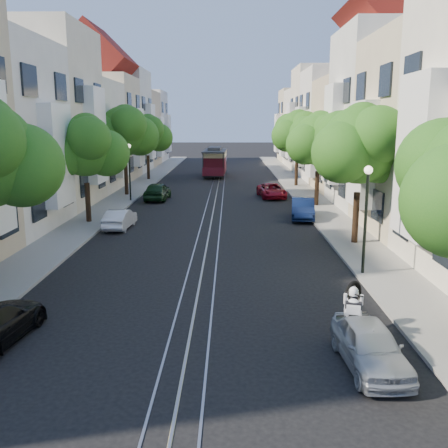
{
  "coord_description": "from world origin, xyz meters",
  "views": [
    {
      "loc": [
        1.12,
        -14.72,
        5.92
      ],
      "look_at": [
        0.87,
        5.76,
        1.68
      ],
      "focal_mm": 40.0,
      "sensor_mm": 36.0,
      "label": 1
    }
  ],
  "objects_px": {
    "tree_e_d": "(298,133)",
    "parked_car_w_mid": "(120,219)",
    "tree_e_c": "(320,141)",
    "tree_w_d": "(148,134)",
    "parked_car_e_near": "(370,346)",
    "lamp_east": "(366,204)",
    "tree_w_c": "(125,132)",
    "tree_e_b": "(361,147)",
    "parked_car_e_far": "(272,191)",
    "tree_w_b": "(86,148)",
    "lamp_west": "(129,164)",
    "parked_car_e_mid": "(303,209)",
    "sportbike_rider": "(353,312)",
    "cable_car": "(215,160)",
    "parked_car_w_far": "(157,191)"
  },
  "relations": [
    {
      "from": "parked_car_e_near",
      "to": "parked_car_e_far",
      "type": "height_order",
      "value": "same"
    },
    {
      "from": "tree_e_d",
      "to": "lamp_west",
      "type": "bearing_deg",
      "value": -146.5
    },
    {
      "from": "tree_e_d",
      "to": "parked_car_w_mid",
      "type": "bearing_deg",
      "value": -123.75
    },
    {
      "from": "parked_car_e_mid",
      "to": "parked_car_e_far",
      "type": "xyz_separation_m",
      "value": [
        -1.2,
        8.66,
        -0.08
      ]
    },
    {
      "from": "parked_car_e_near",
      "to": "tree_w_d",
      "type": "bearing_deg",
      "value": 103.16
    },
    {
      "from": "lamp_west",
      "to": "cable_car",
      "type": "xyz_separation_m",
      "value": [
        5.8,
        17.74,
        -1.13
      ]
    },
    {
      "from": "tree_w_b",
      "to": "parked_car_w_far",
      "type": "distance_m",
      "value": 10.0
    },
    {
      "from": "parked_car_e_near",
      "to": "parked_car_w_far",
      "type": "xyz_separation_m",
      "value": [
        -8.93,
        26.26,
        0.12
      ]
    },
    {
      "from": "tree_e_c",
      "to": "tree_w_c",
      "type": "relative_size",
      "value": 0.92
    },
    {
      "from": "parked_car_e_near",
      "to": "parked_car_e_mid",
      "type": "distance_m",
      "value": 18.94
    },
    {
      "from": "tree_e_c",
      "to": "lamp_west",
      "type": "xyz_separation_m",
      "value": [
        -13.56,
        2.02,
        -1.75
      ]
    },
    {
      "from": "tree_w_b",
      "to": "lamp_east",
      "type": "xyz_separation_m",
      "value": [
        13.44,
        -9.98,
        -1.55
      ]
    },
    {
      "from": "tree_e_b",
      "to": "parked_car_e_far",
      "type": "height_order",
      "value": "tree_e_b"
    },
    {
      "from": "sportbike_rider",
      "to": "lamp_west",
      "type": "bearing_deg",
      "value": 126.99
    },
    {
      "from": "tree_e_d",
      "to": "tree_w_c",
      "type": "bearing_deg",
      "value": -157.38
    },
    {
      "from": "tree_w_b",
      "to": "cable_car",
      "type": "relative_size",
      "value": 0.83
    },
    {
      "from": "tree_e_d",
      "to": "parked_car_e_near",
      "type": "height_order",
      "value": "tree_e_d"
    },
    {
      "from": "tree_e_d",
      "to": "lamp_east",
      "type": "xyz_separation_m",
      "value": [
        -0.96,
        -26.98,
        -2.02
      ]
    },
    {
      "from": "lamp_east",
      "to": "parked_car_e_far",
      "type": "height_order",
      "value": "lamp_east"
    },
    {
      "from": "lamp_east",
      "to": "lamp_west",
      "type": "xyz_separation_m",
      "value": [
        -12.6,
        18.0,
        0.0
      ]
    },
    {
      "from": "sportbike_rider",
      "to": "parked_car_e_far",
      "type": "xyz_separation_m",
      "value": [
        -0.03,
        26.19,
        -0.32
      ]
    },
    {
      "from": "tree_e_d",
      "to": "parked_car_e_near",
      "type": "distance_m",
      "value": 34.77
    },
    {
      "from": "parked_car_e_near",
      "to": "parked_car_w_mid",
      "type": "xyz_separation_m",
      "value": [
        -9.57,
        15.98,
        -0.01
      ]
    },
    {
      "from": "cable_car",
      "to": "parked_car_e_far",
      "type": "bearing_deg",
      "value": -70.7
    },
    {
      "from": "tree_e_d",
      "to": "parked_car_e_far",
      "type": "bearing_deg",
      "value": -112.76
    },
    {
      "from": "tree_e_d",
      "to": "tree_w_c",
      "type": "xyz_separation_m",
      "value": [
        -14.4,
        -6.0,
        0.2
      ]
    },
    {
      "from": "tree_e_c",
      "to": "lamp_west",
      "type": "height_order",
      "value": "tree_e_c"
    },
    {
      "from": "tree_w_d",
      "to": "sportbike_rider",
      "type": "bearing_deg",
      "value": -73.07
    },
    {
      "from": "parked_car_e_far",
      "to": "parked_car_e_near",
      "type": "bearing_deg",
      "value": -96.06
    },
    {
      "from": "tree_w_c",
      "to": "parked_car_e_mid",
      "type": "xyz_separation_m",
      "value": [
        12.74,
        -9.48,
        -4.43
      ]
    },
    {
      "from": "tree_e_c",
      "to": "tree_w_d",
      "type": "relative_size",
      "value": 1.0
    },
    {
      "from": "tree_e_d",
      "to": "parked_car_e_mid",
      "type": "relative_size",
      "value": 1.76
    },
    {
      "from": "tree_e_c",
      "to": "tree_e_d",
      "type": "distance_m",
      "value": 11.0
    },
    {
      "from": "tree_w_b",
      "to": "parked_car_w_mid",
      "type": "relative_size",
      "value": 1.87
    },
    {
      "from": "tree_e_c",
      "to": "parked_car_e_mid",
      "type": "distance_m",
      "value": 6.21
    },
    {
      "from": "tree_w_c",
      "to": "parked_car_w_far",
      "type": "distance_m",
      "value": 5.59
    },
    {
      "from": "tree_w_b",
      "to": "sportbike_rider",
      "type": "xyz_separation_m",
      "value": [
        11.57,
        -16.01,
        -3.52
      ]
    },
    {
      "from": "tree_w_d",
      "to": "sportbike_rider",
      "type": "relative_size",
      "value": 3.23
    },
    {
      "from": "tree_e_d",
      "to": "tree_e_b",
      "type": "bearing_deg",
      "value": -90.0
    },
    {
      "from": "lamp_east",
      "to": "cable_car",
      "type": "bearing_deg",
      "value": 100.77
    },
    {
      "from": "lamp_east",
      "to": "lamp_west",
      "type": "distance_m",
      "value": 21.97
    },
    {
      "from": "tree_e_b",
      "to": "parked_car_e_near",
      "type": "bearing_deg",
      "value": -102.41
    },
    {
      "from": "tree_e_d",
      "to": "tree_w_d",
      "type": "relative_size",
      "value": 1.05
    },
    {
      "from": "tree_e_d",
      "to": "lamp_east",
      "type": "relative_size",
      "value": 1.65
    },
    {
      "from": "tree_e_b",
      "to": "lamp_west",
      "type": "relative_size",
      "value": 1.61
    },
    {
      "from": "lamp_east",
      "to": "parked_car_w_mid",
      "type": "distance_m",
      "value": 14.39
    },
    {
      "from": "tree_e_c",
      "to": "lamp_east",
      "type": "height_order",
      "value": "tree_e_c"
    },
    {
      "from": "parked_car_e_near",
      "to": "lamp_east",
      "type": "bearing_deg",
      "value": 73.26
    },
    {
      "from": "tree_w_b",
      "to": "lamp_west",
      "type": "distance_m",
      "value": 8.22
    },
    {
      "from": "parked_car_w_far",
      "to": "tree_e_d",
      "type": "bearing_deg",
      "value": -142.42
    }
  ]
}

